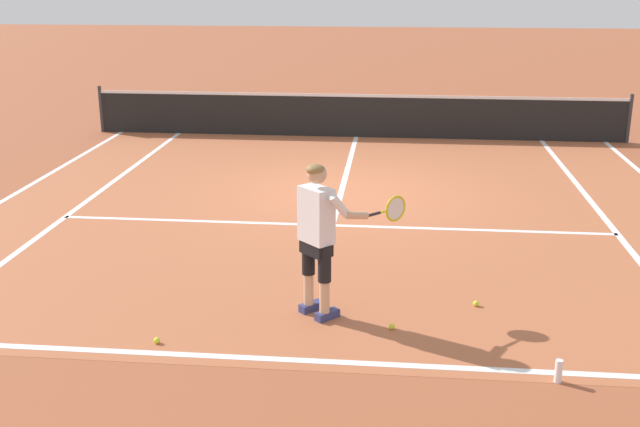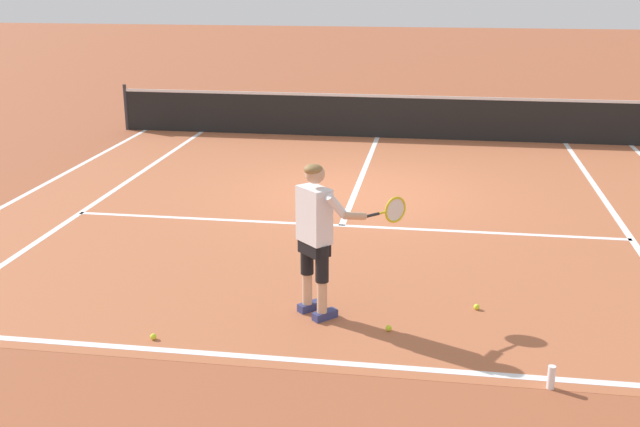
{
  "view_description": "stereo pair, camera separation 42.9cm",
  "coord_description": "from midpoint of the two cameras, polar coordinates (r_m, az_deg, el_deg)",
  "views": [
    {
      "loc": [
        0.92,
        -12.65,
        3.63
      ],
      "look_at": [
        0.1,
        -4.5,
        1.05
      ],
      "focal_mm": 43.55,
      "sensor_mm": 36.0,
      "label": 1
    },
    {
      "loc": [
        1.35,
        -12.59,
        3.63
      ],
      "look_at": [
        0.1,
        -4.5,
        1.05
      ],
      "focal_mm": 43.55,
      "sensor_mm": 36.0,
      "label": 2
    }
  ],
  "objects": [
    {
      "name": "line_singles_left",
      "position": [
        13.56,
        -14.35,
        1.43
      ],
      "size": [
        0.1,
        10.58,
        0.01
      ],
      "primitive_type": "cube",
      "color": "white",
      "rests_on": "ground"
    },
    {
      "name": "tennis_ball_near_feet",
      "position": [
        8.19,
        -10.67,
        -8.9
      ],
      "size": [
        0.07,
        0.07,
        0.07
      ],
      "primitive_type": "sphere",
      "color": "#CCE02D",
      "rests_on": "ground"
    },
    {
      "name": "line_singles_right",
      "position": [
        12.85,
        21.8,
        -0.18
      ],
      "size": [
        0.1,
        10.58,
        0.01
      ],
      "primitive_type": "cube",
      "color": "white",
      "rests_on": "ground"
    },
    {
      "name": "line_baseline",
      "position": [
        7.68,
        -0.76,
        -10.68
      ],
      "size": [
        10.98,
        0.1,
        0.01
      ],
      "primitive_type": "cube",
      "color": "white",
      "rests_on": "ground"
    },
    {
      "name": "tennis_ball_mid_court",
      "position": [
        8.28,
        6.56,
        -8.38
      ],
      "size": [
        0.07,
        0.07,
        0.07
      ],
      "primitive_type": "sphere",
      "color": "#CCE02D",
      "rests_on": "ground"
    },
    {
      "name": "tennis_player",
      "position": [
        8.23,
        1.26,
        -1.22
      ],
      "size": [
        1.16,
        0.74,
        1.71
      ],
      "color": "navy",
      "rests_on": "ground"
    },
    {
      "name": "line_service",
      "position": [
        11.5,
        2.68,
        -0.9
      ],
      "size": [
        8.23,
        0.1,
        0.01
      ],
      "primitive_type": "cube",
      "color": "white",
      "rests_on": "ground"
    },
    {
      "name": "tennis_ball_by_baseline",
      "position": [
        8.93,
        12.8,
        -6.73
      ],
      "size": [
        0.07,
        0.07,
        0.07
      ],
      "primitive_type": "sphere",
      "color": "#CCE02D",
      "rests_on": "ground"
    },
    {
      "name": "line_centre_service",
      "position": [
        14.56,
        4.05,
        3.04
      ],
      "size": [
        0.1,
        6.4,
        0.01
      ],
      "primitive_type": "cube",
      "color": "white",
      "rests_on": "ground"
    },
    {
      "name": "water_bottle",
      "position": [
        7.52,
        18.24,
        -11.38
      ],
      "size": [
        0.07,
        0.07,
        0.22
      ],
      "primitive_type": "cylinder",
      "color": "white",
      "rests_on": "ground"
    },
    {
      "name": "line_doubles_left",
      "position": [
        14.15,
        -19.49,
        1.63
      ],
      "size": [
        0.1,
        10.58,
        0.01
      ],
      "primitive_type": "cube",
      "color": "white",
      "rests_on": "ground"
    },
    {
      "name": "court_inner_surface",
      "position": [
        12.55,
        3.23,
        0.67
      ],
      "size": [
        10.98,
        10.98,
        0.0
      ],
      "primitive_type": "cube",
      "color": "#B2603D",
      "rests_on": "ground"
    },
    {
      "name": "ground_plane",
      "position": [
        13.18,
        3.51,
        1.48
      ],
      "size": [
        80.0,
        80.0,
        0.0
      ],
      "primitive_type": "plane",
      "color": "#9E5133"
    },
    {
      "name": "tennis_net",
      "position": [
        17.57,
        4.98,
        7.17
      ],
      "size": [
        11.96,
        0.08,
        1.07
      ],
      "color": "#333338",
      "rests_on": "ground"
    }
  ]
}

